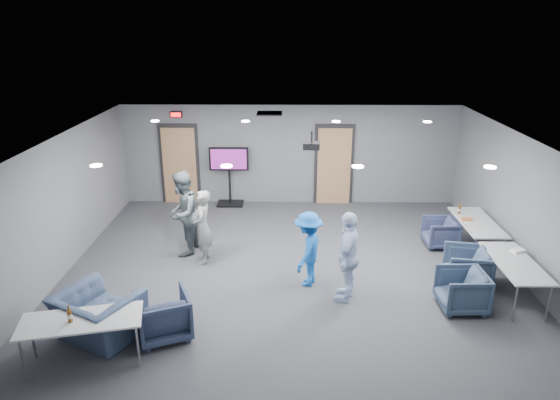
{
  "coord_description": "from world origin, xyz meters",
  "views": [
    {
      "loc": [
        -0.08,
        -9.11,
        4.77
      ],
      "look_at": [
        -0.22,
        0.81,
        1.2
      ],
      "focal_mm": 32.0,
      "sensor_mm": 36.0,
      "label": 1
    }
  ],
  "objects_px": {
    "tv_stand": "(229,173)",
    "projector": "(312,145)",
    "person_a": "(203,227)",
    "bottle_front": "(70,316)",
    "person_d": "(308,249)",
    "chair_right_a": "(440,233)",
    "table_right_b": "(515,264)",
    "table_front_left": "(81,322)",
    "bottle_right": "(459,210)",
    "person_b": "(183,213)",
    "chair_front_a": "(163,315)",
    "chair_right_c": "(462,290)",
    "person_c": "(348,256)",
    "table_right_a": "(477,223)",
    "chair_right_b": "(467,267)",
    "chair_front_b": "(99,316)"
  },
  "relations": [
    {
      "from": "chair_right_a",
      "to": "table_right_b",
      "type": "distance_m",
      "value": 2.35
    },
    {
      "from": "chair_right_b",
      "to": "person_c",
      "type": "bearing_deg",
      "value": -68.73
    },
    {
      "from": "chair_right_c",
      "to": "table_right_a",
      "type": "height_order",
      "value": "table_right_a"
    },
    {
      "from": "person_d",
      "to": "bottle_front",
      "type": "bearing_deg",
      "value": -35.47
    },
    {
      "from": "person_b",
      "to": "table_right_a",
      "type": "xyz_separation_m",
      "value": [
        6.29,
        0.11,
        -0.24
      ]
    },
    {
      "from": "chair_right_c",
      "to": "person_a",
      "type": "bearing_deg",
      "value": -112.14
    },
    {
      "from": "tv_stand",
      "to": "chair_right_b",
      "type": "bearing_deg",
      "value": -41.16
    },
    {
      "from": "chair_right_a",
      "to": "bottle_right",
      "type": "bearing_deg",
      "value": 104.25
    },
    {
      "from": "table_front_left",
      "to": "tv_stand",
      "type": "height_order",
      "value": "tv_stand"
    },
    {
      "from": "chair_right_c",
      "to": "bottle_right",
      "type": "height_order",
      "value": "bottle_right"
    },
    {
      "from": "person_a",
      "to": "chair_right_b",
      "type": "xyz_separation_m",
      "value": [
        5.15,
        -0.92,
        -0.41
      ]
    },
    {
      "from": "person_a",
      "to": "tv_stand",
      "type": "xyz_separation_m",
      "value": [
        0.17,
        3.43,
        0.13
      ]
    },
    {
      "from": "person_b",
      "to": "tv_stand",
      "type": "xyz_separation_m",
      "value": [
        0.66,
        3.03,
        -0.01
      ]
    },
    {
      "from": "chair_right_a",
      "to": "chair_right_c",
      "type": "distance_m",
      "value": 2.63
    },
    {
      "from": "table_right_b",
      "to": "person_c",
      "type": "bearing_deg",
      "value": 91.02
    },
    {
      "from": "bottle_right",
      "to": "person_a",
      "type": "bearing_deg",
      "value": -170.27
    },
    {
      "from": "person_d",
      "to": "chair_front_a",
      "type": "height_order",
      "value": "person_d"
    },
    {
      "from": "chair_front_b",
      "to": "tv_stand",
      "type": "height_order",
      "value": "tv_stand"
    },
    {
      "from": "person_b",
      "to": "chair_front_b",
      "type": "bearing_deg",
      "value": -5.4
    },
    {
      "from": "chair_front_b",
      "to": "table_front_left",
      "type": "relative_size",
      "value": 0.66
    },
    {
      "from": "person_b",
      "to": "table_front_left",
      "type": "bearing_deg",
      "value": -3.02
    },
    {
      "from": "table_right_a",
      "to": "person_a",
      "type": "bearing_deg",
      "value": 94.97
    },
    {
      "from": "chair_right_c",
      "to": "bottle_front",
      "type": "bearing_deg",
      "value": -77.14
    },
    {
      "from": "table_right_b",
      "to": "table_right_a",
      "type": "bearing_deg",
      "value": 0.0
    },
    {
      "from": "person_d",
      "to": "chair_right_a",
      "type": "height_order",
      "value": "person_d"
    },
    {
      "from": "table_front_left",
      "to": "person_c",
      "type": "bearing_deg",
      "value": 11.81
    },
    {
      "from": "person_b",
      "to": "table_front_left",
      "type": "xyz_separation_m",
      "value": [
        -0.74,
        -3.71,
        -0.24
      ]
    },
    {
      "from": "person_b",
      "to": "chair_right_b",
      "type": "relative_size",
      "value": 2.25
    },
    {
      "from": "bottle_front",
      "to": "person_a",
      "type": "bearing_deg",
      "value": 68.2
    },
    {
      "from": "person_b",
      "to": "chair_front_a",
      "type": "bearing_deg",
      "value": 13.1
    },
    {
      "from": "table_right_b",
      "to": "table_front_left",
      "type": "distance_m",
      "value": 7.29
    },
    {
      "from": "person_a",
      "to": "person_c",
      "type": "distance_m",
      "value": 3.17
    },
    {
      "from": "chair_right_c",
      "to": "chair_front_a",
      "type": "bearing_deg",
      "value": -81.9
    },
    {
      "from": "chair_right_c",
      "to": "tv_stand",
      "type": "relative_size",
      "value": 0.48
    },
    {
      "from": "person_c",
      "to": "bottle_front",
      "type": "height_order",
      "value": "person_c"
    },
    {
      "from": "person_d",
      "to": "chair_right_b",
      "type": "bearing_deg",
      "value": 109.37
    },
    {
      "from": "tv_stand",
      "to": "projector",
      "type": "xyz_separation_m",
      "value": [
        2.05,
        -3.03,
        1.49
      ]
    },
    {
      "from": "table_right_b",
      "to": "bottle_right",
      "type": "distance_m",
      "value": 2.37
    },
    {
      "from": "chair_right_c",
      "to": "projector",
      "type": "height_order",
      "value": "projector"
    },
    {
      "from": "person_b",
      "to": "table_front_left",
      "type": "height_order",
      "value": "person_b"
    },
    {
      "from": "person_b",
      "to": "chair_front_a",
      "type": "xyz_separation_m",
      "value": [
        0.26,
        -3.04,
        -0.54
      ]
    },
    {
      "from": "table_front_left",
      "to": "projector",
      "type": "relative_size",
      "value": 5.09
    },
    {
      "from": "table_right_a",
      "to": "chair_right_a",
      "type": "bearing_deg",
      "value": 63.03
    },
    {
      "from": "bottle_front",
      "to": "tv_stand",
      "type": "height_order",
      "value": "tv_stand"
    },
    {
      "from": "person_a",
      "to": "bottle_front",
      "type": "relative_size",
      "value": 5.78
    },
    {
      "from": "person_a",
      "to": "table_right_b",
      "type": "bearing_deg",
      "value": 76.3
    },
    {
      "from": "table_front_left",
      "to": "bottle_right",
      "type": "height_order",
      "value": "bottle_right"
    },
    {
      "from": "bottle_front",
      "to": "tv_stand",
      "type": "xyz_separation_m",
      "value": [
        1.52,
        6.8,
        0.09
      ]
    },
    {
      "from": "person_c",
      "to": "table_front_left",
      "type": "xyz_separation_m",
      "value": [
        -4.05,
        -1.87,
        -0.16
      ]
    },
    {
      "from": "chair_front_a",
      "to": "projector",
      "type": "height_order",
      "value": "projector"
    }
  ]
}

